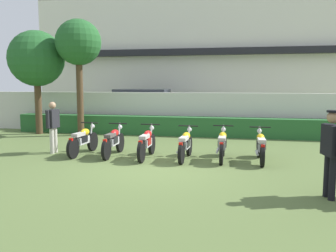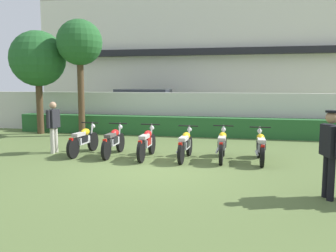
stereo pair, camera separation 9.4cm
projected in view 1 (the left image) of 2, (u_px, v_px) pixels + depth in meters
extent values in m
plane|color=#566B38|center=(156.00, 169.00, 9.34)|extent=(60.00, 60.00, 0.00)
cube|color=silver|center=(209.00, 62.00, 23.02)|extent=(20.27, 6.00, 7.14)
cube|color=black|center=(204.00, 52.00, 19.82)|extent=(17.03, 0.50, 0.36)
cube|color=#B2AD9E|center=(210.00, 2.00, 22.57)|extent=(20.27, 6.00, 0.30)
cube|color=silver|center=(191.00, 113.00, 15.69)|extent=(19.26, 0.30, 1.79)
cube|color=#28602D|center=(189.00, 126.00, 15.07)|extent=(15.41, 0.70, 0.80)
cube|color=navy|center=(146.00, 111.00, 18.63)|extent=(4.51, 1.87, 1.00)
cube|color=#2D333D|center=(142.00, 95.00, 18.57)|extent=(2.71, 1.72, 0.65)
cylinder|color=black|center=(179.00, 118.00, 19.26)|extent=(0.68, 0.22, 0.68)
cylinder|color=black|center=(172.00, 121.00, 17.46)|extent=(0.68, 0.22, 0.68)
cylinder|color=black|center=(123.00, 117.00, 19.89)|extent=(0.68, 0.22, 0.68)
cylinder|color=black|center=(111.00, 120.00, 18.09)|extent=(0.68, 0.22, 0.68)
cylinder|color=#4C3823|center=(38.00, 106.00, 15.54)|extent=(0.29, 0.29, 2.42)
sphere|color=#235B28|center=(36.00, 58.00, 15.29)|extent=(2.37, 2.37, 2.37)
cylinder|color=#4C3823|center=(80.00, 97.00, 15.01)|extent=(0.27, 0.27, 3.22)
sphere|color=#235B28|center=(78.00, 42.00, 14.73)|extent=(1.88, 1.88, 1.88)
cylinder|color=black|center=(93.00, 142.00, 11.73)|extent=(0.12, 0.62, 0.61)
cylinder|color=black|center=(73.00, 148.00, 10.52)|extent=(0.12, 0.62, 0.61)
cube|color=silver|center=(82.00, 140.00, 11.06)|extent=(0.23, 0.61, 0.22)
ellipsoid|color=yellow|center=(85.00, 132.00, 11.19)|extent=(0.24, 0.45, 0.22)
cube|color=#B2ADA3|center=(79.00, 135.00, 10.81)|extent=(0.23, 0.53, 0.10)
cube|color=red|center=(71.00, 139.00, 10.39)|extent=(0.10, 0.09, 0.08)
cylinder|color=silver|center=(91.00, 132.00, 11.60)|extent=(0.06, 0.23, 0.65)
cylinder|color=black|center=(90.00, 123.00, 11.48)|extent=(0.60, 0.07, 0.04)
sphere|color=silver|center=(93.00, 126.00, 11.68)|extent=(0.14, 0.14, 0.14)
cylinder|color=silver|center=(75.00, 146.00, 10.86)|extent=(0.10, 0.55, 0.07)
cube|color=black|center=(82.00, 139.00, 11.00)|extent=(0.26, 0.37, 0.20)
cylinder|color=black|center=(120.00, 143.00, 11.53)|extent=(0.10, 0.62, 0.61)
cylinder|color=black|center=(106.00, 150.00, 10.32)|extent=(0.10, 0.62, 0.61)
cube|color=silver|center=(113.00, 141.00, 10.86)|extent=(0.21, 0.60, 0.22)
ellipsoid|color=red|center=(115.00, 133.00, 11.00)|extent=(0.23, 0.44, 0.22)
cube|color=#4C4742|center=(110.00, 136.00, 10.61)|extent=(0.21, 0.52, 0.10)
cube|color=red|center=(105.00, 141.00, 10.19)|extent=(0.10, 0.08, 0.08)
cylinder|color=silver|center=(119.00, 133.00, 11.41)|extent=(0.05, 0.23, 0.65)
cylinder|color=black|center=(118.00, 123.00, 11.28)|extent=(0.60, 0.04, 0.04)
sphere|color=silver|center=(120.00, 127.00, 11.49)|extent=(0.14, 0.14, 0.14)
cylinder|color=silver|center=(106.00, 147.00, 10.65)|extent=(0.08, 0.55, 0.07)
cube|color=black|center=(112.00, 140.00, 10.80)|extent=(0.24, 0.36, 0.20)
cylinder|color=black|center=(152.00, 144.00, 11.19)|extent=(0.10, 0.64, 0.64)
cylinder|color=black|center=(141.00, 151.00, 9.98)|extent=(0.10, 0.64, 0.64)
cube|color=silver|center=(146.00, 143.00, 10.52)|extent=(0.21, 0.60, 0.22)
ellipsoid|color=red|center=(148.00, 134.00, 10.66)|extent=(0.23, 0.44, 0.22)
cube|color=#B2ADA3|center=(144.00, 137.00, 10.27)|extent=(0.21, 0.52, 0.10)
cube|color=red|center=(140.00, 142.00, 9.85)|extent=(0.10, 0.08, 0.08)
cylinder|color=silver|center=(151.00, 134.00, 11.07)|extent=(0.05, 0.23, 0.65)
cylinder|color=black|center=(150.00, 124.00, 10.94)|extent=(0.60, 0.04, 0.04)
sphere|color=silver|center=(152.00, 128.00, 11.15)|extent=(0.14, 0.14, 0.14)
cylinder|color=silver|center=(140.00, 149.00, 10.32)|extent=(0.08, 0.55, 0.07)
cube|color=#A51414|center=(146.00, 141.00, 10.47)|extent=(0.25, 0.36, 0.20)
cylinder|color=black|center=(189.00, 146.00, 10.98)|extent=(0.11, 0.60, 0.60)
cylinder|color=black|center=(181.00, 153.00, 9.80)|extent=(0.11, 0.60, 0.60)
cube|color=silver|center=(185.00, 145.00, 10.32)|extent=(0.22, 0.61, 0.22)
ellipsoid|color=yellow|center=(186.00, 136.00, 10.46)|extent=(0.23, 0.45, 0.22)
cube|color=beige|center=(184.00, 139.00, 10.07)|extent=(0.22, 0.53, 0.10)
cube|color=red|center=(181.00, 144.00, 9.67)|extent=(0.10, 0.08, 0.08)
cylinder|color=silver|center=(189.00, 136.00, 10.85)|extent=(0.06, 0.23, 0.65)
cylinder|color=black|center=(188.00, 126.00, 10.72)|extent=(0.60, 0.05, 0.04)
sphere|color=silver|center=(189.00, 130.00, 10.93)|extent=(0.14, 0.14, 0.14)
cylinder|color=silver|center=(179.00, 151.00, 10.12)|extent=(0.09, 0.55, 0.07)
cube|color=black|center=(185.00, 143.00, 10.27)|extent=(0.25, 0.37, 0.20)
cylinder|color=black|center=(223.00, 146.00, 10.92)|extent=(0.10, 0.63, 0.62)
cylinder|color=black|center=(221.00, 154.00, 9.72)|extent=(0.10, 0.63, 0.62)
cube|color=silver|center=(222.00, 145.00, 10.25)|extent=(0.21, 0.60, 0.22)
ellipsoid|color=yellow|center=(223.00, 136.00, 10.39)|extent=(0.23, 0.44, 0.22)
cube|color=#B2ADA3|center=(222.00, 139.00, 10.00)|extent=(0.21, 0.52, 0.10)
cube|color=red|center=(221.00, 144.00, 9.59)|extent=(0.10, 0.08, 0.08)
cylinder|color=silver|center=(223.00, 136.00, 10.79)|extent=(0.05, 0.23, 0.65)
cylinder|color=black|center=(223.00, 126.00, 10.66)|extent=(0.60, 0.05, 0.04)
sphere|color=silver|center=(223.00, 129.00, 10.87)|extent=(0.14, 0.14, 0.14)
cylinder|color=silver|center=(218.00, 151.00, 10.05)|extent=(0.08, 0.55, 0.07)
cube|color=black|center=(222.00, 143.00, 10.20)|extent=(0.25, 0.36, 0.20)
cylinder|color=black|center=(259.00, 148.00, 10.71)|extent=(0.11, 0.59, 0.59)
cylinder|color=black|center=(262.00, 156.00, 9.49)|extent=(0.11, 0.59, 0.59)
cube|color=silver|center=(261.00, 147.00, 10.03)|extent=(0.22, 0.61, 0.22)
ellipsoid|color=yellow|center=(261.00, 138.00, 10.17)|extent=(0.23, 0.45, 0.22)
cube|color=beige|center=(262.00, 140.00, 9.78)|extent=(0.21, 0.53, 0.10)
cube|color=red|center=(263.00, 146.00, 9.36)|extent=(0.10, 0.08, 0.08)
cylinder|color=silver|center=(259.00, 137.00, 10.58)|extent=(0.06, 0.23, 0.65)
cylinder|color=black|center=(260.00, 127.00, 10.46)|extent=(0.60, 0.05, 0.04)
sphere|color=silver|center=(259.00, 131.00, 10.67)|extent=(0.14, 0.14, 0.14)
cylinder|color=silver|center=(257.00, 153.00, 9.83)|extent=(0.09, 0.55, 0.07)
cube|color=black|center=(261.00, 145.00, 9.98)|extent=(0.25, 0.37, 0.20)
cylinder|color=beige|center=(55.00, 140.00, 11.45)|extent=(0.13, 0.13, 0.81)
cylinder|color=beige|center=(52.00, 141.00, 11.24)|extent=(0.13, 0.13, 0.81)
cube|color=#232328|center=(53.00, 119.00, 11.26)|extent=(0.22, 0.47, 0.57)
cylinder|color=#232328|center=(57.00, 117.00, 11.54)|extent=(0.09, 0.09, 0.54)
cylinder|color=#232328|center=(48.00, 119.00, 10.98)|extent=(0.09, 0.09, 0.54)
sphere|color=tan|center=(52.00, 105.00, 11.21)|extent=(0.22, 0.22, 0.22)
cylinder|color=black|center=(332.00, 179.00, 6.77)|extent=(0.13, 0.13, 0.84)
cylinder|color=black|center=(327.00, 176.00, 6.99)|extent=(0.13, 0.13, 0.84)
cube|color=black|center=(332.00, 140.00, 6.80)|extent=(0.32, 0.53, 0.59)
cylinder|color=black|center=(325.00, 137.00, 7.09)|extent=(0.09, 0.09, 0.56)
sphere|color=#9E7556|center=(333.00, 117.00, 6.74)|extent=(0.23, 0.23, 0.23)
cylinder|color=black|center=(333.00, 111.00, 6.73)|extent=(0.24, 0.24, 0.04)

